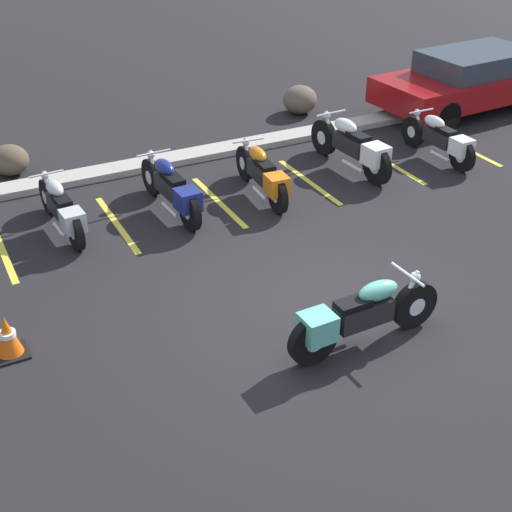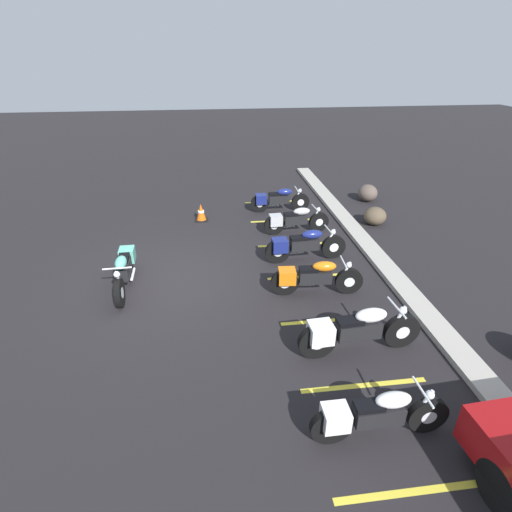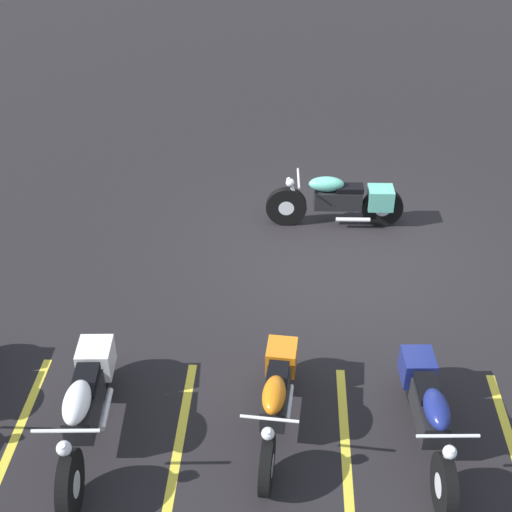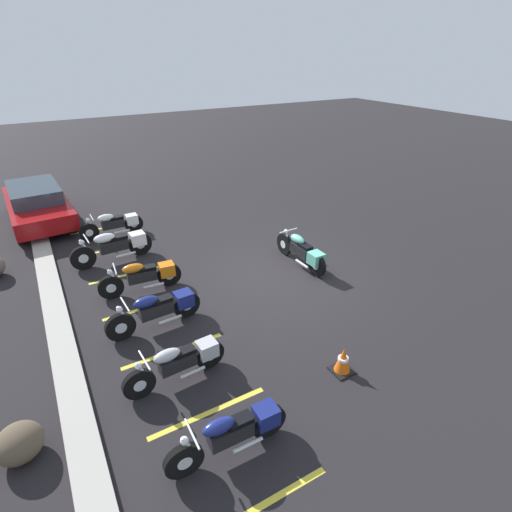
# 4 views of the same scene
# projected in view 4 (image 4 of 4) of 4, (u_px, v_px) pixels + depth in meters

# --- Properties ---
(ground) EXTENTS (60.00, 60.00, 0.00)m
(ground) POSITION_uv_depth(u_px,v_px,m) (274.00, 274.00, 10.78)
(ground) COLOR black
(motorcycle_teal_featured) EXTENTS (2.12, 0.59, 0.83)m
(motorcycle_teal_featured) POSITION_uv_depth(u_px,v_px,m) (302.00, 251.00, 11.00)
(motorcycle_teal_featured) COLOR black
(motorcycle_teal_featured) RESTS_ON ground
(parked_bike_0) EXTENTS (0.55, 1.97, 0.77)m
(parked_bike_0) POSITION_uv_depth(u_px,v_px,m) (234.00, 432.00, 5.90)
(parked_bike_0) COLOR black
(parked_bike_0) RESTS_ON ground
(parked_bike_1) EXTENTS (0.55, 1.96, 0.77)m
(parked_bike_1) POSITION_uv_depth(u_px,v_px,m) (181.00, 361.00, 7.22)
(parked_bike_1) COLOR black
(parked_bike_1) RESTS_ON ground
(parked_bike_2) EXTENTS (0.59, 2.11, 0.83)m
(parked_bike_2) POSITION_uv_depth(u_px,v_px,m) (159.00, 309.00, 8.60)
(parked_bike_2) COLOR black
(parked_bike_2) RESTS_ON ground
(parked_bike_3) EXTENTS (0.57, 2.04, 0.80)m
(parked_bike_3) POSITION_uv_depth(u_px,v_px,m) (144.00, 276.00, 9.87)
(parked_bike_3) COLOR black
(parked_bike_3) RESTS_ON ground
(parked_bike_4) EXTENTS (0.64, 2.27, 0.89)m
(parked_bike_4) POSITION_uv_depth(u_px,v_px,m) (116.00, 245.00, 11.26)
(parked_bike_4) COLOR black
(parked_bike_4) RESTS_ON ground
(parked_bike_5) EXTENTS (0.56, 1.99, 0.78)m
(parked_bike_5) POSITION_uv_depth(u_px,v_px,m) (115.00, 224.00, 12.77)
(parked_bike_5) COLOR black
(parked_bike_5) RESTS_ON ground
(car_red) EXTENTS (4.40, 2.05, 1.29)m
(car_red) POSITION_uv_depth(u_px,v_px,m) (37.00, 204.00, 13.65)
(car_red) COLOR black
(car_red) RESTS_ON ground
(concrete_curb) EXTENTS (18.00, 0.50, 0.12)m
(concrete_curb) POSITION_uv_depth(u_px,v_px,m) (60.00, 335.00, 8.42)
(concrete_curb) COLOR #A8A399
(concrete_curb) RESTS_ON ground
(landscape_rock_1) EXTENTS (0.96, 0.96, 0.55)m
(landscape_rock_1) POSITION_uv_depth(u_px,v_px,m) (19.00, 443.00, 5.89)
(landscape_rock_1) COLOR brown
(landscape_rock_1) RESTS_ON ground
(traffic_cone) EXTENTS (0.40, 0.40, 0.54)m
(traffic_cone) POSITION_uv_depth(u_px,v_px,m) (343.00, 361.00, 7.46)
(traffic_cone) COLOR black
(traffic_cone) RESTS_ON ground
(stall_line_0) EXTENTS (0.10, 2.10, 0.00)m
(stall_line_0) POSITION_uv_depth(u_px,v_px,m) (262.00, 506.00, 5.35)
(stall_line_0) COLOR gold
(stall_line_0) RESTS_ON ground
(stall_line_1) EXTENTS (0.10, 2.10, 0.00)m
(stall_line_1) POSITION_uv_depth(u_px,v_px,m) (209.00, 413.00, 6.71)
(stall_line_1) COLOR gold
(stall_line_1) RESTS_ON ground
(stall_line_2) EXTENTS (0.10, 2.10, 0.00)m
(stall_line_2) POSITION_uv_depth(u_px,v_px,m) (173.00, 351.00, 8.07)
(stall_line_2) COLOR gold
(stall_line_2) RESTS_ON ground
(stall_line_3) EXTENTS (0.10, 2.10, 0.00)m
(stall_line_3) POSITION_uv_depth(u_px,v_px,m) (148.00, 307.00, 9.42)
(stall_line_3) COLOR gold
(stall_line_3) RESTS_ON ground
(stall_line_4) EXTENTS (0.10, 2.10, 0.00)m
(stall_line_4) POSITION_uv_depth(u_px,v_px,m) (130.00, 274.00, 10.78)
(stall_line_4) COLOR gold
(stall_line_4) RESTS_ON ground
(stall_line_5) EXTENTS (0.10, 2.10, 0.00)m
(stall_line_5) POSITION_uv_depth(u_px,v_px,m) (115.00, 248.00, 12.14)
(stall_line_5) COLOR gold
(stall_line_5) RESTS_ON ground
(stall_line_6) EXTENTS (0.10, 2.10, 0.00)m
(stall_line_6) POSITION_uv_depth(u_px,v_px,m) (103.00, 228.00, 13.49)
(stall_line_6) COLOR gold
(stall_line_6) RESTS_ON ground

